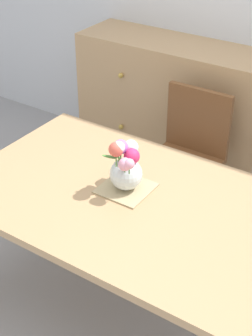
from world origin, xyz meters
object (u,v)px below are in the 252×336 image
Objects in this scene: dining_table at (127,210)px; dresser at (173,110)px; chair_far at (188,151)px; flower_vase at (126,167)px.

dresser reaches higher than dining_table.
chair_far is at bearing 96.98° from dining_table.
dresser reaches higher than chair_far.
dresser is 1.41m from flower_vase.
flower_vase is at bearing -71.16° from dresser.
chair_far is 0.88m from flower_vase.
dining_table is 0.22m from flower_vase.
dresser is at bearing -52.38° from chair_far.
flower_vase reaches higher than chair_far.
dresser is (-0.47, 1.33, -0.15)m from dining_table.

